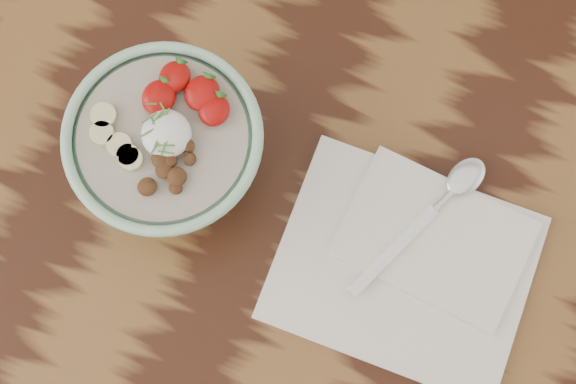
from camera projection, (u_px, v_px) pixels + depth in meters
The scene contains 4 objects.
table at pixel (264, 210), 94.63cm from camera, with size 160.00×90.00×75.00cm.
breakfast_bowl at pixel (169, 148), 79.85cm from camera, with size 19.35×19.35×12.67cm.
napkin at pixel (410, 261), 83.25cm from camera, with size 26.02×21.78×1.58cm.
spoon at pixel (448, 195), 83.43cm from camera, with size 9.93×19.01×1.03cm.
Camera 1 is at (9.66, -16.56, 158.44)cm, focal length 50.00 mm.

